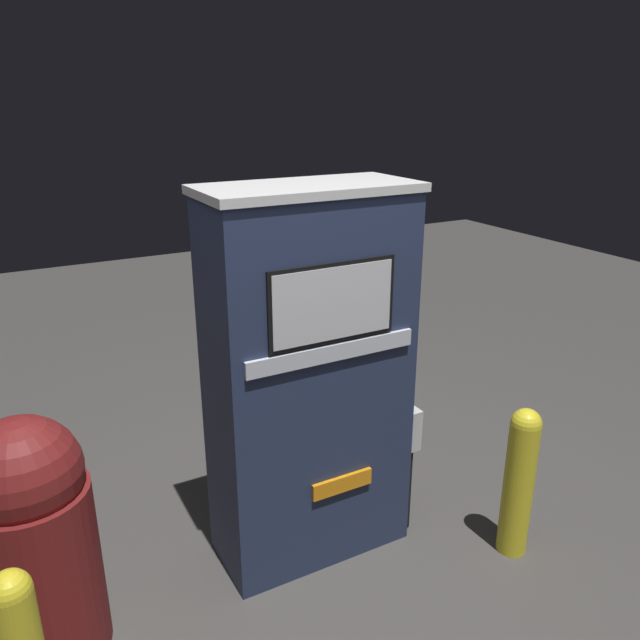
# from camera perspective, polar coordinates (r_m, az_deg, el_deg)

# --- Properties ---
(ground_plane) EXTENTS (14.00, 14.00, 0.00)m
(ground_plane) POSITION_cam_1_polar(r_m,az_deg,el_deg) (3.44, 0.96, -21.57)
(ground_plane) COLOR #423F3D
(gas_pump) EXTENTS (1.07, 0.48, 1.91)m
(gas_pump) POSITION_cam_1_polar(r_m,az_deg,el_deg) (3.07, -0.93, -5.55)
(gas_pump) COLOR #232D4C
(gas_pump) RESTS_ON ground_plane
(safety_bollard) EXTENTS (0.15, 0.15, 0.83)m
(safety_bollard) POSITION_cam_1_polar(r_m,az_deg,el_deg) (3.43, 17.76, -13.58)
(safety_bollard) COLOR yellow
(safety_bollard) RESTS_ON ground_plane
(trash_bin) EXTENTS (0.49, 0.49, 1.11)m
(trash_bin) POSITION_cam_1_polar(r_m,az_deg,el_deg) (2.95, -24.62, -17.76)
(trash_bin) COLOR maroon
(trash_bin) RESTS_ON ground_plane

